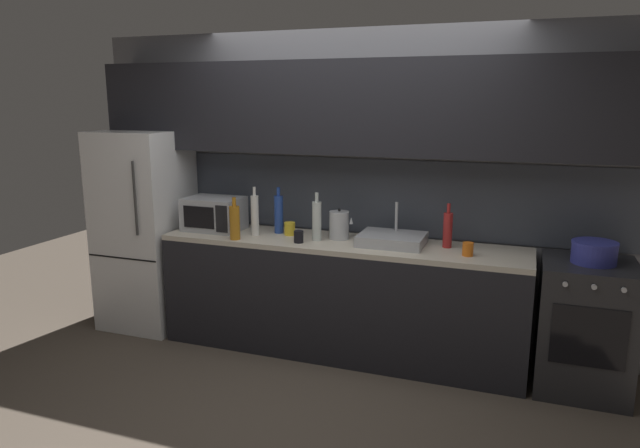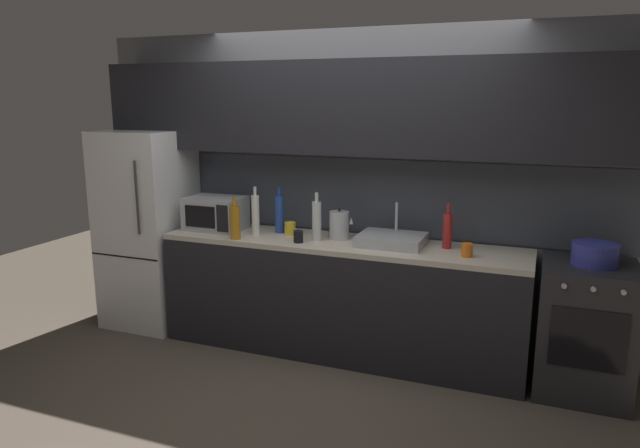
# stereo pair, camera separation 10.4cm
# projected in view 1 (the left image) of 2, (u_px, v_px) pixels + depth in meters

# --- Properties ---
(ground_plane) EXTENTS (10.00, 10.00, 0.00)m
(ground_plane) POSITION_uv_depth(u_px,v_px,m) (297.00, 406.00, 3.77)
(ground_plane) COLOR #4C4238
(back_wall) EXTENTS (4.55, 0.44, 2.50)m
(back_wall) POSITION_uv_depth(u_px,v_px,m) (353.00, 153.00, 4.54)
(back_wall) COLOR slate
(back_wall) RESTS_ON ground
(counter_run) EXTENTS (2.81, 0.60, 0.90)m
(counter_run) POSITION_uv_depth(u_px,v_px,m) (340.00, 297.00, 4.50)
(counter_run) COLOR black
(counter_run) RESTS_ON ground
(refrigerator) EXTENTS (0.68, 0.69, 1.70)m
(refrigerator) POSITION_uv_depth(u_px,v_px,m) (145.00, 230.00, 5.02)
(refrigerator) COLOR white
(refrigerator) RESTS_ON ground
(oven_range) EXTENTS (0.60, 0.62, 0.90)m
(oven_range) POSITION_uv_depth(u_px,v_px,m) (584.00, 327.00, 3.92)
(oven_range) COLOR #232326
(oven_range) RESTS_ON ground
(microwave) EXTENTS (0.46, 0.35, 0.27)m
(microwave) POSITION_uv_depth(u_px,v_px,m) (214.00, 214.00, 4.77)
(microwave) COLOR #A8AAAF
(microwave) RESTS_ON counter_run
(sink_basin) EXTENTS (0.48, 0.38, 0.30)m
(sink_basin) POSITION_uv_depth(u_px,v_px,m) (392.00, 239.00, 4.30)
(sink_basin) COLOR #ADAFB5
(sink_basin) RESTS_ON counter_run
(kettle) EXTENTS (0.19, 0.15, 0.24)m
(kettle) POSITION_uv_depth(u_px,v_px,m) (339.00, 225.00, 4.46)
(kettle) COLOR #B7BABF
(kettle) RESTS_ON counter_run
(wine_bottle_white) EXTENTS (0.06, 0.06, 0.39)m
(wine_bottle_white) POSITION_uv_depth(u_px,v_px,m) (255.00, 215.00, 4.57)
(wine_bottle_white) COLOR silver
(wine_bottle_white) RESTS_ON counter_run
(wine_bottle_amber) EXTENTS (0.08, 0.08, 0.33)m
(wine_bottle_amber) POSITION_uv_depth(u_px,v_px,m) (235.00, 222.00, 4.44)
(wine_bottle_amber) COLOR #B27019
(wine_bottle_amber) RESTS_ON counter_run
(wine_bottle_red) EXTENTS (0.07, 0.07, 0.33)m
(wine_bottle_red) POSITION_uv_depth(u_px,v_px,m) (448.00, 229.00, 4.20)
(wine_bottle_red) COLOR #A82323
(wine_bottle_red) RESTS_ON counter_run
(wine_bottle_clear) EXTENTS (0.07, 0.07, 0.37)m
(wine_bottle_clear) POSITION_uv_depth(u_px,v_px,m) (317.00, 220.00, 4.40)
(wine_bottle_clear) COLOR silver
(wine_bottle_clear) RESTS_ON counter_run
(wine_bottle_blue) EXTENTS (0.07, 0.07, 0.37)m
(wine_bottle_blue) POSITION_uv_depth(u_px,v_px,m) (279.00, 214.00, 4.65)
(wine_bottle_blue) COLOR #234299
(wine_bottle_blue) RESTS_ON counter_run
(mug_orange) EXTENTS (0.08, 0.08, 0.09)m
(mug_orange) POSITION_uv_depth(u_px,v_px,m) (468.00, 249.00, 3.99)
(mug_orange) COLOR orange
(mug_orange) RESTS_ON counter_run
(mug_dark) EXTENTS (0.07, 0.07, 0.09)m
(mug_dark) POSITION_uv_depth(u_px,v_px,m) (299.00, 237.00, 4.35)
(mug_dark) COLOR black
(mug_dark) RESTS_ON counter_run
(mug_yellow) EXTENTS (0.09, 0.09, 0.10)m
(mug_yellow) POSITION_uv_depth(u_px,v_px,m) (290.00, 229.00, 4.60)
(mug_yellow) COLOR gold
(mug_yellow) RESTS_ON counter_run
(cooking_pot) EXTENTS (0.29, 0.29, 0.15)m
(cooking_pot) POSITION_uv_depth(u_px,v_px,m) (594.00, 252.00, 3.80)
(cooking_pot) COLOR #333899
(cooking_pot) RESTS_ON oven_range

